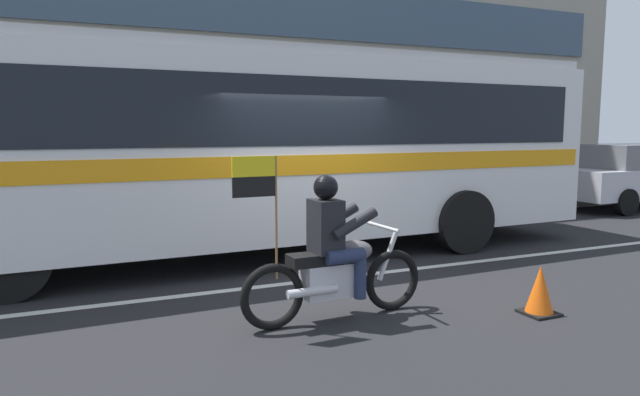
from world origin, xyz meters
The scene contains 8 objects.
ground_plane centered at (0.00, 0.00, 0.00)m, with size 60.00×60.00×0.00m, color black.
sidewalk_curb centered at (0.00, 5.10, 0.07)m, with size 28.00×3.80×0.15m, color gray.
lane_center_stripe centered at (0.00, -0.60, 0.00)m, with size 26.60×0.14×0.01m, color silver.
transit_bus centered at (-0.31, 1.19, 1.88)m, with size 11.40×2.91×3.22m.
motorcycle_with_rider centered at (-0.56, -2.12, 0.67)m, with size 2.20×0.64×1.78m.
parked_sedan_curbside centered at (10.20, 2.58, 0.85)m, with size 4.66×1.87×1.64m.
fire_hydrant centered at (-3.72, 3.99, 0.52)m, with size 0.22×0.30×0.75m.
traffic_cone centered at (1.59, -2.88, 0.26)m, with size 0.36×0.36×0.55m.
Camera 1 is at (-3.07, -7.48, 2.04)m, focal length 31.96 mm.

